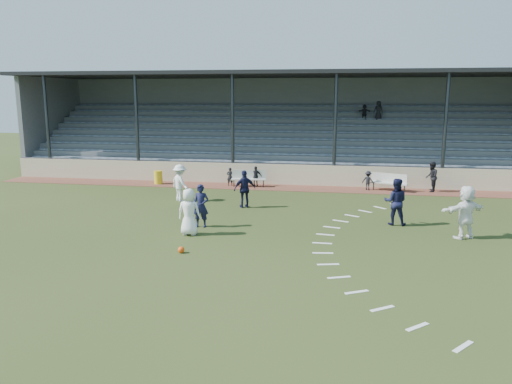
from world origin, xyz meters
TOP-DOWN VIEW (x-y plane):
  - ground at (0.00, 0.00)m, footprint 90.00×90.00m
  - cinder_track at (0.00, 10.50)m, footprint 34.00×2.00m
  - retaining_wall at (0.00, 11.55)m, footprint 34.00×0.18m
  - bench_left at (-1.80, 10.52)m, footprint 2.04×0.72m
  - bench_right at (6.04, 10.60)m, footprint 2.02×1.12m
  - trash_bin at (-7.27, 10.42)m, footprint 0.49×0.49m
  - football at (-1.79, -1.92)m, footprint 0.22×0.22m
  - player_white_lead at (-2.18, 0.26)m, footprint 0.87×0.57m
  - player_navy_lead at (-2.05, 1.43)m, footprint 0.65×0.45m
  - player_navy_mid at (5.66, 3.15)m, footprint 1.00×0.82m
  - player_white_wing at (-4.47, 6.09)m, footprint 1.35×1.26m
  - player_navy_wing at (-1.01, 5.20)m, footprint 1.12×0.87m
  - player_white_back at (8.01, 1.58)m, footprint 1.90×1.41m
  - official at (8.29, 10.68)m, footprint 0.78×0.91m
  - sub_left_near at (-2.93, 10.54)m, footprint 0.43×0.32m
  - sub_left_far at (-1.43, 10.67)m, footprint 0.69×0.33m
  - sub_right at (4.92, 10.58)m, footprint 0.78×0.60m
  - grandstand at (0.00, 16.26)m, footprint 34.60×9.00m
  - penalty_arc at (4.12, 0.00)m, footprint 3.89×14.63m

SIDE VIEW (x-z plane):
  - ground at x=0.00m, z-range 0.00..0.00m
  - penalty_arc at x=4.12m, z-range 0.00..0.01m
  - cinder_track at x=0.00m, z-range 0.00..0.02m
  - football at x=-1.79m, z-range 0.00..0.22m
  - trash_bin at x=-7.27m, z-range 0.02..0.80m
  - sub_left_near at x=-2.93m, z-range 0.02..1.08m
  - sub_right at x=4.92m, z-range 0.02..1.09m
  - bench_left at x=-1.80m, z-range 0.11..1.06m
  - bench_right at x=6.04m, z-range 0.11..1.06m
  - sub_left_far at x=-1.43m, z-range 0.02..1.17m
  - retaining_wall at x=0.00m, z-range 0.00..1.20m
  - official at x=8.29m, z-range 0.02..1.66m
  - player_navy_lead at x=-2.05m, z-range 0.00..1.74m
  - player_navy_wing at x=-1.01m, z-range 0.00..1.77m
  - player_white_lead at x=-2.18m, z-range 0.00..1.79m
  - player_white_wing at x=-4.47m, z-range 0.00..1.83m
  - player_navy_mid at x=5.66m, z-range 0.00..1.92m
  - player_white_back at x=8.01m, z-range 0.00..1.99m
  - grandstand at x=0.00m, z-range -1.10..5.51m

